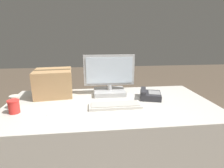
{
  "coord_description": "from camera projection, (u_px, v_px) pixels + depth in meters",
  "views": [
    {
      "loc": [
        -0.14,
        -1.42,
        1.32
      ],
      "look_at": [
        0.03,
        0.08,
        0.89
      ],
      "focal_mm": 28.0,
      "sensor_mm": 36.0,
      "label": 1
    }
  ],
  "objects": [
    {
      "name": "cardboard_box",
      "position": [
        54.0,
        83.0,
        1.7
      ],
      "size": [
        0.38,
        0.36,
        0.26
      ],
      "rotation": [
        0.0,
        0.0,
        0.11
      ],
      "color": "tan",
      "rests_on": "office_desk"
    },
    {
      "name": "keyboard",
      "position": [
        115.0,
        105.0,
        1.45
      ],
      "size": [
        0.43,
        0.15,
        0.03
      ],
      "rotation": [
        0.0,
        0.0,
        0.01
      ],
      "color": "beige",
      "rests_on": "office_desk"
    },
    {
      "name": "paper_cup_right",
      "position": [
        14.0,
        106.0,
        1.32
      ],
      "size": [
        0.09,
        0.09,
        0.1
      ],
      "color": "red",
      "rests_on": "office_desk"
    },
    {
      "name": "monitor",
      "position": [
        109.0,
        79.0,
        1.73
      ],
      "size": [
        0.49,
        0.25,
        0.39
      ],
      "color": "#B7B7B7",
      "rests_on": "office_desk"
    },
    {
      "name": "desk_phone",
      "position": [
        150.0,
        95.0,
        1.64
      ],
      "size": [
        0.23,
        0.24,
        0.08
      ],
      "rotation": [
        0.0,
        0.0,
        -0.27
      ],
      "color": "#2D2D33",
      "rests_on": "office_desk"
    },
    {
      "name": "spoon",
      "position": [
        45.0,
        118.0,
        1.25
      ],
      "size": [
        0.07,
        0.16,
        0.0
      ],
      "rotation": [
        0.0,
        0.0,
        1.25
      ],
      "color": "silver",
      "rests_on": "office_desk"
    },
    {
      "name": "office_desk",
      "position": [
        110.0,
        140.0,
        1.63
      ],
      "size": [
        1.8,
        0.9,
        0.74
      ],
      "color": "beige",
      "rests_on": "ground_plane"
    },
    {
      "name": "paper_cup_left",
      "position": [
        15.0,
        102.0,
        1.41
      ],
      "size": [
        0.07,
        0.07,
        0.11
      ],
      "color": "beige",
      "rests_on": "office_desk"
    }
  ]
}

